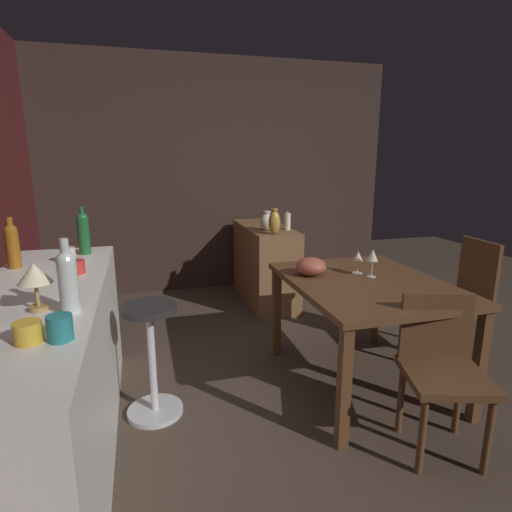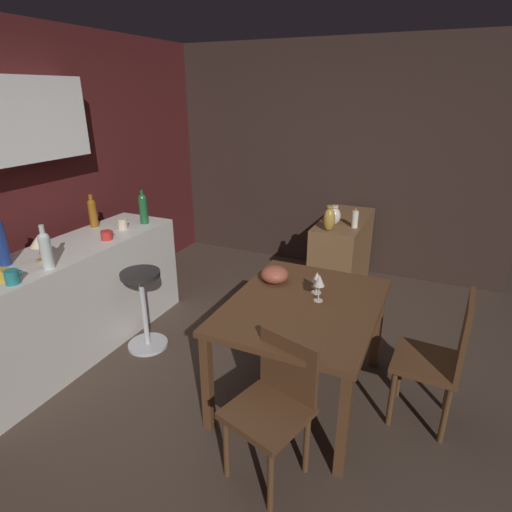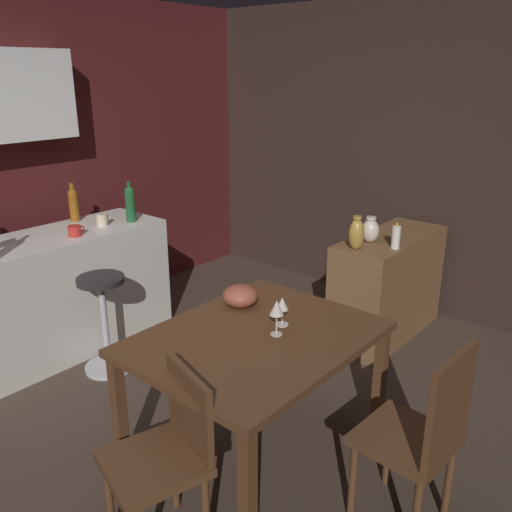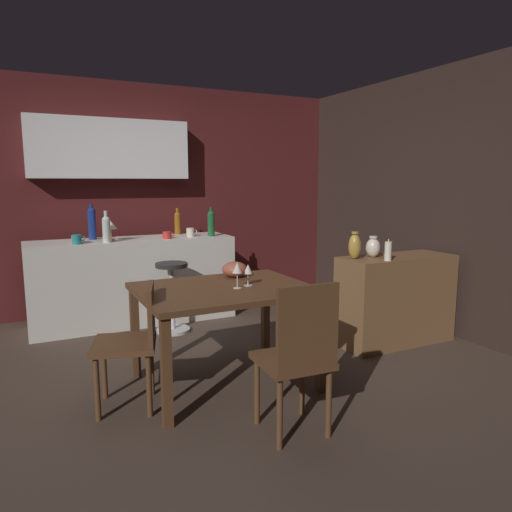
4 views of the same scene
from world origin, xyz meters
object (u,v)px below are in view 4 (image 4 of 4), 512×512
(chair_near_window, at_px, (134,340))
(chair_by_doorway, at_px, (298,354))
(vase_brass, at_px, (355,246))
(vase_ceramic_ivory, at_px, (373,247))
(cup_mustard, at_px, (77,239))
(cup_cream, at_px, (190,232))
(wine_bottle_green, at_px, (211,222))
(wine_glass_left, at_px, (237,268))
(wine_bottle_amber, at_px, (178,222))
(wine_bottle_cobalt, at_px, (92,222))
(counter_lamp, at_px, (111,226))
(sideboard_cabinet, at_px, (395,300))
(dining_table, at_px, (224,298))
(bar_stool, at_px, (172,295))
(fruit_bowl, at_px, (235,269))
(cup_teal, at_px, (77,239))
(wine_glass_right, at_px, (248,270))
(wine_bottle_clear, at_px, (106,228))
(pillar_candle_tall, at_px, (388,251))
(cup_red, at_px, (167,235))

(chair_near_window, xyz_separation_m, chair_by_doorway, (0.77, -0.81, 0.04))
(vase_brass, distance_m, vase_ceramic_ivory, 0.22)
(cup_mustard, xyz_separation_m, cup_cream, (1.18, 0.04, 0.01))
(chair_by_doorway, bearing_deg, wine_bottle_green, 79.47)
(chair_near_window, distance_m, cup_cream, 2.23)
(wine_glass_left, height_order, wine_bottle_amber, wine_bottle_amber)
(wine_bottle_cobalt, height_order, wine_bottle_green, wine_bottle_cobalt)
(counter_lamp, bearing_deg, sideboard_cabinet, -36.70)
(dining_table, height_order, chair_near_window, chair_near_window)
(wine_bottle_green, bearing_deg, cup_mustard, 178.61)
(dining_table, relative_size, wine_bottle_green, 3.88)
(bar_stool, height_order, vase_brass, vase_brass)
(fruit_bowl, bearing_deg, chair_by_doorway, -95.94)
(wine_bottle_cobalt, height_order, cup_teal, wine_bottle_cobalt)
(wine_bottle_amber, height_order, wine_bottle_green, wine_bottle_green)
(chair_by_doorway, xyz_separation_m, wine_glass_right, (0.08, 0.84, 0.35))
(wine_glass_right, xyz_separation_m, wine_bottle_green, (0.41, 1.80, 0.20))
(dining_table, bearing_deg, wine_bottle_clear, 107.53)
(wine_bottle_amber, bearing_deg, pillar_candle_tall, -60.19)
(cup_mustard, distance_m, vase_brass, 2.68)
(sideboard_cabinet, height_order, bar_stool, sideboard_cabinet)
(sideboard_cabinet, relative_size, wine_glass_left, 5.76)
(chair_by_doorway, bearing_deg, vase_brass, 41.06)
(cup_mustard, xyz_separation_m, pillar_candle_tall, (2.34, -1.81, -0.04))
(chair_by_doorway, xyz_separation_m, cup_cream, (0.28, 2.72, 0.44))
(fruit_bowl, height_order, wine_bottle_amber, wine_bottle_amber)
(cup_red, bearing_deg, counter_lamp, 171.96)
(cup_mustard, bearing_deg, wine_bottle_cobalt, 51.63)
(wine_bottle_green, xyz_separation_m, cup_teal, (-1.41, -0.07, -0.10))
(wine_bottle_cobalt, relative_size, cup_teal, 3.01)
(wine_glass_left, height_order, cup_mustard, cup_mustard)
(wine_bottle_cobalt, bearing_deg, wine_bottle_green, -12.17)
(wine_bottle_clear, bearing_deg, vase_brass, -38.76)
(cup_cream, bearing_deg, wine_glass_left, -98.95)
(bar_stool, distance_m, wine_bottle_cobalt, 1.16)
(wine_bottle_green, bearing_deg, chair_by_doorway, -100.53)
(bar_stool, relative_size, cup_mustard, 5.40)
(cup_teal, xyz_separation_m, vase_brass, (2.15, -1.50, -0.01))
(cup_mustard, relative_size, cup_red, 1.03)
(bar_stool, bearing_deg, cup_teal, 159.56)
(wine_bottle_green, bearing_deg, cup_red, -178.86)
(wine_bottle_clear, bearing_deg, dining_table, -72.47)
(wine_glass_left, height_order, wine_glass_right, wine_glass_left)
(chair_near_window, xyz_separation_m, wine_bottle_cobalt, (0.05, 2.10, 0.62))
(wine_bottle_amber, height_order, pillar_candle_tall, wine_bottle_amber)
(wine_bottle_amber, xyz_separation_m, wine_bottle_clear, (-0.86, -0.42, 0.00))
(chair_near_window, distance_m, fruit_bowl, 1.03)
(dining_table, xyz_separation_m, vase_brass, (1.33, 0.20, 0.28))
(wine_glass_left, xyz_separation_m, wine_glass_right, (0.11, 0.05, -0.03))
(wine_bottle_clear, bearing_deg, cup_cream, 8.66)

